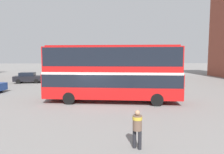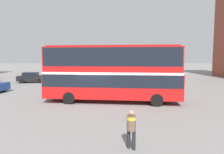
# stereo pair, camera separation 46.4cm
# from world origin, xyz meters

# --- Properties ---
(ground_plane) EXTENTS (240.00, 240.00, 0.00)m
(ground_plane) POSITION_xyz_m (0.00, 0.00, 0.00)
(ground_plane) COLOR gray
(double_decker_bus) EXTENTS (11.49, 4.18, 4.73)m
(double_decker_bus) POSITION_xyz_m (1.53, 0.43, 2.70)
(double_decker_bus) COLOR red
(double_decker_bus) RESTS_ON ground_plane
(pedestrian_foreground) EXTENTS (0.56, 0.56, 1.62)m
(pedestrian_foreground) POSITION_xyz_m (2.01, -8.37, 0.99)
(pedestrian_foreground) COLOR #232328
(pedestrian_foreground) RESTS_ON ground_plane
(parked_car_kerb_far) EXTENTS (4.18, 2.47, 1.53)m
(parked_car_kerb_far) POSITION_xyz_m (6.51, 17.22, 0.79)
(parked_car_kerb_far) COLOR silver
(parked_car_kerb_far) RESTS_ON ground_plane
(parked_car_side_street) EXTENTS (4.21, 2.28, 1.57)m
(parked_car_side_street) POSITION_xyz_m (-10.15, 14.17, 0.79)
(parked_car_side_street) COLOR black
(parked_car_side_street) RESTS_ON ground_plane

